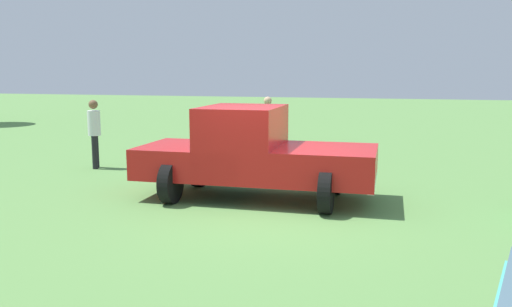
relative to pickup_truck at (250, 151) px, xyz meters
name	(u,v)px	position (x,y,z in m)	size (l,w,h in m)	color
ground_plane	(260,210)	(-0.83, -0.42, -0.94)	(80.00, 80.00, 0.00)	#5B8C47
pickup_truck	(250,151)	(0.00, 0.00, 0.00)	(2.36, 4.64, 1.82)	black
person_bystander	(268,123)	(4.87, 0.83, 0.06)	(0.40, 0.40, 1.77)	black
person_visitor	(94,130)	(2.08, 4.74, 0.06)	(0.42, 0.42, 1.77)	black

